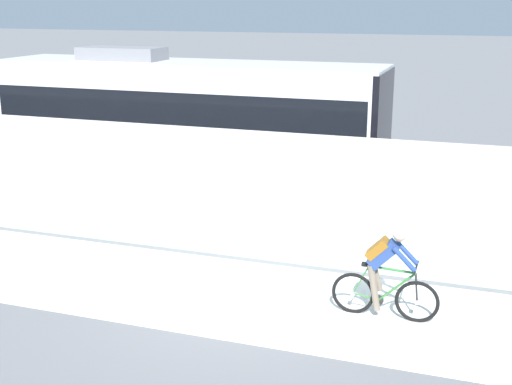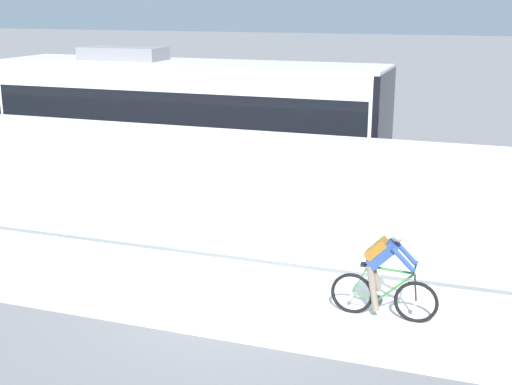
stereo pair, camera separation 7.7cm
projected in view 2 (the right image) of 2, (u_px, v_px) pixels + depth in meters
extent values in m
plane|color=slate|center=(246.00, 297.00, 12.02)|extent=(200.00, 200.00, 0.00)
cube|color=silver|center=(246.00, 297.00, 12.02)|extent=(32.00, 3.20, 0.01)
cube|color=#ADC6C1|center=(277.00, 237.00, 13.56)|extent=(32.00, 0.05, 1.03)
cube|color=silver|center=(302.00, 185.00, 15.03)|extent=(32.00, 0.36, 2.26)
cube|color=#595654|center=(327.00, 203.00, 17.59)|extent=(32.00, 0.08, 0.01)
cube|color=#595654|center=(339.00, 189.00, 18.89)|extent=(32.00, 0.08, 0.01)
cube|color=silver|center=(188.00, 118.00, 19.06)|extent=(11.00, 2.50, 3.10)
cube|color=black|center=(188.00, 105.00, 18.97)|extent=(10.56, 2.54, 1.04)
cube|color=red|center=(190.00, 165.00, 19.43)|extent=(10.78, 2.53, 0.28)
cube|color=slate|center=(123.00, 53.00, 19.22)|extent=(2.40, 1.10, 0.36)
cube|color=#232326|center=(84.00, 162.00, 20.60)|extent=(1.40, 1.88, 0.20)
cylinder|color=black|center=(71.00, 169.00, 19.96)|extent=(0.60, 0.10, 0.60)
cylinder|color=black|center=(97.00, 159.00, 21.27)|extent=(0.60, 0.10, 0.60)
cube|color=#232326|center=(308.00, 181.00, 18.36)|extent=(1.40, 1.88, 0.20)
cylinder|color=black|center=(301.00, 190.00, 17.73)|extent=(0.60, 0.10, 0.60)
cylinder|color=black|center=(315.00, 177.00, 19.03)|extent=(0.60, 0.10, 0.60)
cube|color=black|center=(26.00, 108.00, 20.79)|extent=(0.16, 2.54, 2.94)
cube|color=black|center=(383.00, 129.00, 17.33)|extent=(0.16, 2.54, 2.94)
torus|color=black|center=(416.00, 302.00, 10.99)|extent=(0.72, 0.06, 0.72)
cylinder|color=#99999E|center=(416.00, 302.00, 10.99)|extent=(0.07, 0.10, 0.07)
torus|color=black|center=(352.00, 293.00, 11.32)|extent=(0.72, 0.06, 0.72)
cylinder|color=#99999E|center=(352.00, 293.00, 11.32)|extent=(0.07, 0.10, 0.07)
cylinder|color=#337233|center=(396.00, 287.00, 11.04)|extent=(0.60, 0.04, 0.58)
cylinder|color=#337233|center=(373.00, 283.00, 11.15)|extent=(0.22, 0.04, 0.59)
cylinder|color=#337233|center=(391.00, 270.00, 10.99)|extent=(0.76, 0.04, 0.07)
cylinder|color=#337233|center=(365.00, 297.00, 11.26)|extent=(0.43, 0.03, 0.09)
cylinder|color=#337233|center=(360.00, 280.00, 11.21)|extent=(0.27, 0.02, 0.53)
cylinder|color=black|center=(415.00, 288.00, 10.93)|extent=(0.08, 0.03, 0.49)
cube|color=black|center=(368.00, 265.00, 11.10)|extent=(0.24, 0.10, 0.05)
cylinder|color=black|center=(415.00, 268.00, 10.84)|extent=(0.03, 0.58, 0.03)
cylinder|color=#262628|center=(377.00, 300.00, 11.20)|extent=(0.18, 0.02, 0.18)
cube|color=navy|center=(382.00, 254.00, 10.97)|extent=(0.50, 0.28, 0.51)
cube|color=#8C5919|center=(377.00, 248.00, 10.97)|extent=(0.38, 0.30, 0.38)
sphere|color=tan|center=(398.00, 236.00, 10.80)|extent=(0.20, 0.20, 0.20)
sphere|color=silver|center=(399.00, 234.00, 10.79)|extent=(0.23, 0.23, 0.23)
cylinder|color=navy|center=(403.00, 260.00, 10.71)|extent=(0.41, 0.08, 0.41)
cylinder|color=navy|center=(406.00, 253.00, 11.00)|extent=(0.41, 0.08, 0.41)
cylinder|color=#726656|center=(373.00, 288.00, 11.08)|extent=(0.25, 0.11, 0.79)
cylinder|color=#726656|center=(375.00, 276.00, 11.20)|extent=(0.25, 0.11, 0.52)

